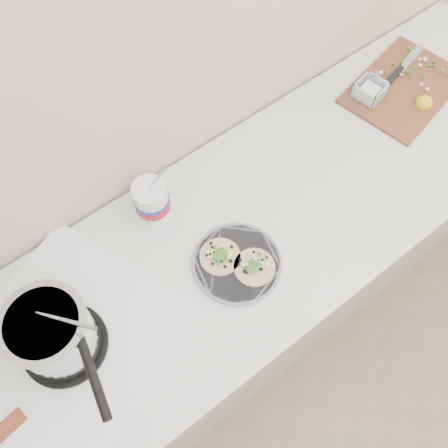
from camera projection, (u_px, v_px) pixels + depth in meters
counter at (242, 281)px, 1.87m from camera, size 2.44×0.66×0.90m
stove at (58, 338)px, 1.23m from camera, size 0.69×0.66×0.26m
taco_plate at (237, 262)px, 1.40m from camera, size 0.25×0.25×0.04m
tub at (152, 198)px, 1.44m from camera, size 0.10×0.10×0.23m
cutboard at (401, 85)px, 1.71m from camera, size 0.46×0.36×0.07m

